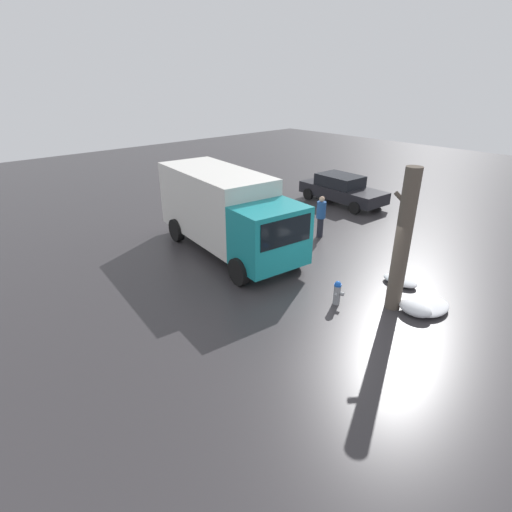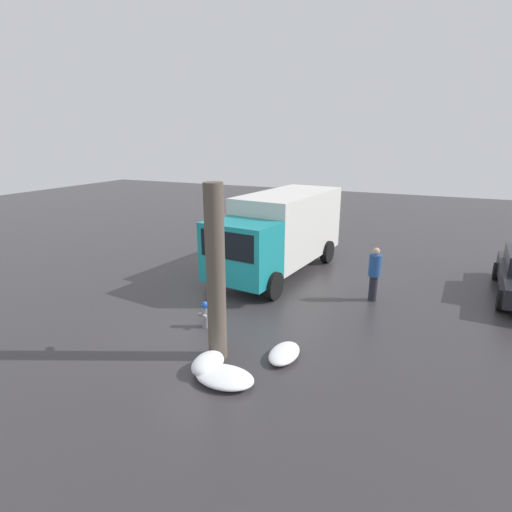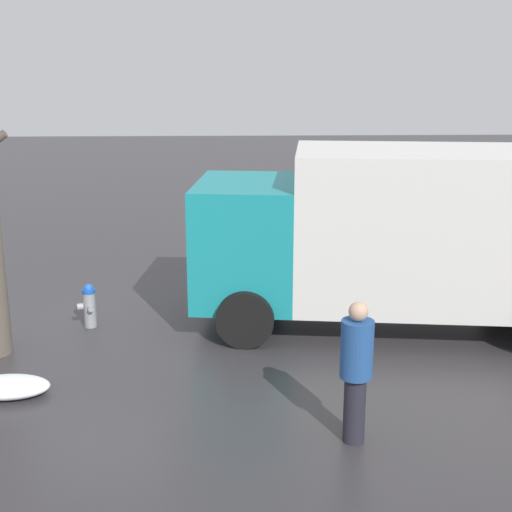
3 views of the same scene
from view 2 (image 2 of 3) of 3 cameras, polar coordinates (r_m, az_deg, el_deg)
name	(u,v)px [view 2 (image 2 of 3)]	position (r m, az deg, el deg)	size (l,w,h in m)	color
ground_plane	(206,327)	(11.06, -7.13, -10.00)	(60.00, 60.00, 0.00)	#333033
fire_hydrant	(206,314)	(10.89, -7.21, -8.23)	(0.32, 0.41, 0.74)	gray
tree_trunk	(216,274)	(8.82, -5.77, -2.64)	(0.65, 0.43, 4.04)	brown
delivery_truck	(281,230)	(14.98, 3.55, 3.74)	(6.95, 3.18, 2.93)	teal
pedestrian	(374,272)	(12.86, 16.56, -2.21)	(0.37, 0.37, 1.71)	#23232D
snow_pile_by_hydrant	(284,353)	(9.54, 4.06, -13.70)	(1.11, 0.64, 0.24)	white
snow_pile_curbside	(208,363)	(9.08, -6.89, -14.98)	(0.92, 0.62, 0.38)	white
snow_pile_by_tree	(224,377)	(8.74, -4.52, -16.86)	(0.87, 1.31, 0.23)	white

